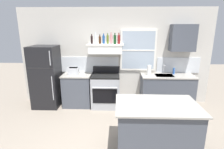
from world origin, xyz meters
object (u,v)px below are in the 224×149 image
(toaster, at_px, (74,71))
(paper_towel_roll, at_px, (149,70))
(bottle_brown_stout, at_px, (100,40))
(bottle_olive_oil_square, at_px, (108,39))
(bottle_balsamic_dark, at_px, (92,40))
(bottle_blue_liqueur, at_px, (104,39))
(bottle_red_label_wine, at_px, (119,39))
(kitchen_island, at_px, (156,128))
(bottle_clear_tall, at_px, (96,39))
(bottle_rose_pink, at_px, (111,39))
(dish_soap_bottle, at_px, (174,71))
(refrigerator, at_px, (46,77))
(bottle_dark_green_wine, at_px, (115,39))
(stove_range, at_px, (106,90))

(toaster, bearing_deg, paper_towel_roll, 0.02)
(bottle_brown_stout, xyz_separation_m, bottle_olive_oil_square, (0.21, 0.01, 0.01))
(bottle_balsamic_dark, bearing_deg, bottle_brown_stout, 3.15)
(bottle_blue_liqueur, bearing_deg, bottle_red_label_wine, -9.41)
(bottle_brown_stout, bearing_deg, toaster, -175.15)
(toaster, bearing_deg, kitchen_island, -45.23)
(bottle_clear_tall, height_order, kitchen_island, bottle_clear_tall)
(paper_towel_roll, bearing_deg, bottle_brown_stout, 177.33)
(bottle_clear_tall, height_order, bottle_rose_pink, bottle_clear_tall)
(bottle_clear_tall, bearing_deg, bottle_rose_pink, 1.53)
(bottle_blue_liqueur, height_order, dish_soap_bottle, bottle_blue_liqueur)
(refrigerator, bearing_deg, bottle_rose_pink, 3.09)
(paper_towel_roll, bearing_deg, bottle_olive_oil_square, 176.28)
(bottle_clear_tall, bearing_deg, bottle_olive_oil_square, 8.46)
(bottle_rose_pink, bearing_deg, bottle_clear_tall, -178.47)
(bottle_rose_pink, relative_size, bottle_dark_green_wine, 1.06)
(stove_range, relative_size, bottle_rose_pink, 3.62)
(bottle_clear_tall, bearing_deg, kitchen_island, -56.80)
(stove_range, bearing_deg, bottle_clear_tall, 166.36)
(toaster, relative_size, paper_towel_roll, 1.10)
(refrigerator, relative_size, toaster, 5.71)
(bottle_rose_pink, bearing_deg, bottle_red_label_wine, -0.20)
(stove_range, bearing_deg, kitchen_island, -61.74)
(dish_soap_bottle, distance_m, kitchen_island, 2.26)
(bottle_blue_liqueur, bearing_deg, refrigerator, -174.14)
(bottle_dark_green_wine, bearing_deg, toaster, -179.57)
(stove_range, relative_size, bottle_blue_liqueur, 4.05)
(dish_soap_bottle, relative_size, kitchen_island, 0.13)
(bottle_clear_tall, relative_size, bottle_olive_oil_square, 1.12)
(bottle_rose_pink, bearing_deg, toaster, -177.93)
(bottle_blue_liqueur, height_order, kitchen_island, bottle_blue_liqueur)
(bottle_clear_tall, relative_size, dish_soap_bottle, 1.72)
(bottle_balsamic_dark, xyz_separation_m, bottle_brown_stout, (0.22, 0.01, -0.01))
(bottle_olive_oil_square, height_order, bottle_red_label_wine, bottle_red_label_wine)
(refrigerator, distance_m, bottle_red_label_wine, 2.25)
(bottle_red_label_wine, bearing_deg, stove_range, -168.24)
(toaster, xyz_separation_m, stove_range, (0.89, -0.04, -0.54))
(stove_range, bearing_deg, dish_soap_bottle, 4.18)
(stove_range, bearing_deg, bottle_olive_oil_square, 62.75)
(toaster, height_order, bottle_clear_tall, bottle_clear_tall)
(bottle_rose_pink, bearing_deg, bottle_brown_stout, 175.19)
(bottle_balsamic_dark, xyz_separation_m, bottle_dark_green_wine, (0.62, -0.04, 0.01))
(bottle_clear_tall, height_order, bottle_olive_oil_square, bottle_clear_tall)
(bottle_clear_tall, height_order, dish_soap_bottle, bottle_clear_tall)
(bottle_brown_stout, relative_size, bottle_blue_liqueur, 0.90)
(paper_towel_roll, xyz_separation_m, dish_soap_bottle, (0.70, 0.10, -0.04))
(paper_towel_roll, bearing_deg, kitchen_island, -95.22)
(bottle_red_label_wine, bearing_deg, dish_soap_bottle, 2.39)
(paper_towel_roll, bearing_deg, stove_range, -178.19)
(refrigerator, relative_size, bottle_brown_stout, 7.01)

